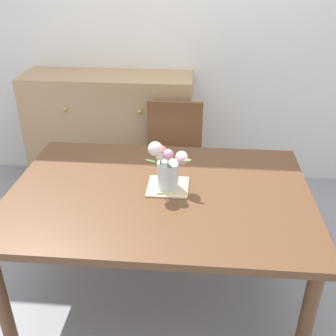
{
  "coord_description": "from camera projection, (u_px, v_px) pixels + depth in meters",
  "views": [
    {
      "loc": [
        0.21,
        -1.81,
        1.86
      ],
      "look_at": [
        0.04,
        0.04,
        0.86
      ],
      "focal_mm": 42.36,
      "sensor_mm": 36.0,
      "label": 1
    }
  ],
  "objects": [
    {
      "name": "ground_plane",
      "position": [
        161.0,
        291.0,
        2.48
      ],
      "size": [
        12.0,
        12.0,
        0.0
      ],
      "primitive_type": "plane",
      "color": "#939399"
    },
    {
      "name": "flower_vase",
      "position": [
        168.0,
        166.0,
        2.1
      ],
      "size": [
        0.25,
        0.15,
        0.28
      ],
      "color": "silver",
      "rests_on": "placemat"
    },
    {
      "name": "chair_far",
      "position": [
        174.0,
        154.0,
        3.03
      ],
      "size": [
        0.42,
        0.42,
        0.9
      ],
      "rotation": [
        0.0,
        0.0,
        3.14
      ],
      "color": "brown",
      "rests_on": "ground_plane"
    },
    {
      "name": "back_wall",
      "position": [
        179.0,
        19.0,
        3.22
      ],
      "size": [
        7.0,
        0.1,
        2.8
      ],
      "primitive_type": "cube",
      "color": "silver",
      "rests_on": "ground_plane"
    },
    {
      "name": "dresser",
      "position": [
        111.0,
        132.0,
        3.46
      ],
      "size": [
        1.4,
        0.47,
        1.0
      ],
      "color": "tan",
      "rests_on": "ground_plane"
    },
    {
      "name": "dining_table",
      "position": [
        159.0,
        203.0,
        2.17
      ],
      "size": [
        1.62,
        1.13,
        0.74
      ],
      "color": "brown",
      "rests_on": "ground_plane"
    },
    {
      "name": "placemat",
      "position": [
        168.0,
        187.0,
        2.16
      ],
      "size": [
        0.22,
        0.22,
        0.01
      ],
      "primitive_type": "cube",
      "color": "#CCB789",
      "rests_on": "dining_table"
    }
  ]
}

